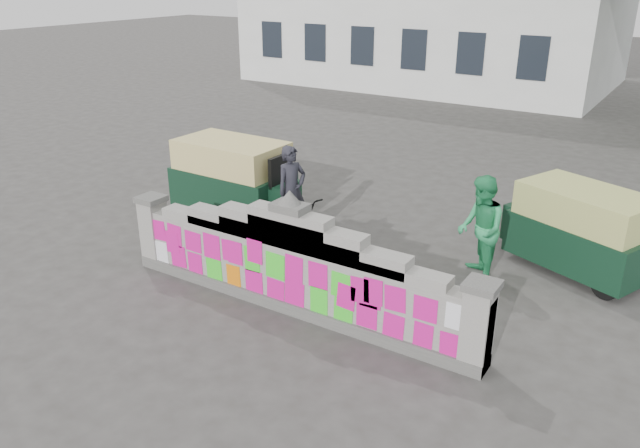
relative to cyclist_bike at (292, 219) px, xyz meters
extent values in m
plane|color=#383533|center=(1.46, -2.12, -0.51)|extent=(100.00, 100.00, 0.00)
cube|color=#4C4C49|center=(1.46, -2.12, -0.41)|extent=(6.40, 0.42, 0.20)
cube|color=gray|center=(1.46, -2.12, 0.09)|extent=(6.40, 0.32, 1.00)
cube|color=gray|center=(1.46, -2.12, 0.66)|extent=(5.20, 0.32, 0.14)
cube|color=gray|center=(1.46, -2.12, 0.73)|extent=(4.00, 0.32, 0.28)
cube|color=gray|center=(1.46, -2.12, 0.81)|extent=(2.60, 0.32, 0.44)
cube|color=gray|center=(1.46, -2.12, 0.88)|extent=(1.40, 0.32, 0.58)
cube|color=#4C4C49|center=(1.46, -2.12, 1.23)|extent=(0.55, 0.36, 0.12)
cone|color=#4C4C49|center=(1.46, -2.12, 1.39)|extent=(0.36, 0.36, 0.22)
cube|color=gray|center=(-1.56, -2.12, 0.11)|extent=(0.36, 0.40, 1.24)
cube|color=#4C4C49|center=(-1.56, -2.12, 0.77)|extent=(0.44, 0.44, 0.10)
cube|color=gray|center=(4.48, -2.12, 0.11)|extent=(0.36, 0.40, 1.24)
cube|color=#4C4C49|center=(4.48, -2.12, 0.77)|extent=(0.44, 0.44, 0.10)
imported|color=black|center=(0.00, 0.00, 0.00)|extent=(2.07, 1.29, 1.02)
imported|color=#22222A|center=(0.00, 0.00, 0.36)|extent=(0.60, 0.74, 1.74)
imported|color=#2A9C5C|center=(3.58, 0.52, 0.42)|extent=(1.08, 1.14, 1.87)
cube|color=black|center=(-2.05, 0.66, 0.07)|extent=(2.57, 1.41, 0.85)
cube|color=#D3BE70|center=(-2.05, 0.66, 0.82)|extent=(2.35, 1.36, 0.64)
cube|color=black|center=(-0.73, 0.65, 0.07)|extent=(0.54, 0.75, 0.74)
cube|color=black|center=(-0.73, 0.65, 0.71)|extent=(0.09, 0.74, 0.64)
cylinder|color=black|center=(-0.62, 0.65, -0.25)|extent=(0.53, 0.13, 0.53)
cylinder|color=black|center=(-3.02, 0.09, -0.25)|extent=(0.53, 0.13, 0.53)
cylinder|color=black|center=(-3.00, 1.26, -0.25)|extent=(0.53, 0.13, 0.53)
cube|color=black|center=(5.01, 1.78, 0.03)|extent=(2.68, 2.09, 0.79)
cube|color=tan|center=(5.01, 1.78, 0.72)|extent=(2.48, 1.97, 0.59)
cube|color=black|center=(3.86, 2.25, 0.03)|extent=(0.72, 0.83, 0.69)
cube|color=black|center=(3.86, 2.25, 0.62)|extent=(0.34, 0.67, 0.59)
cylinder|color=black|center=(3.77, 2.29, -0.27)|extent=(0.50, 0.30, 0.49)
cylinder|color=black|center=(5.62, 0.94, -0.27)|extent=(0.50, 0.30, 0.49)
camera|label=1|loc=(6.56, -9.23, 4.55)|focal=35.00mm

